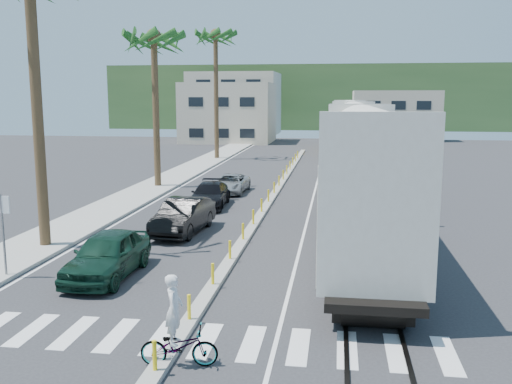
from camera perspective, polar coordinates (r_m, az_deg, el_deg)
ground at (r=17.18m, az=-5.80°, el=-11.74°), size 140.00×140.00×0.00m
sidewalk at (r=42.83m, az=-8.79°, el=1.19°), size 3.00×90.00×0.15m
rails at (r=43.97m, az=9.48°, el=1.33°), size 1.56×100.00×0.06m
median at (r=36.22m, az=1.81°, el=-0.20°), size 0.45×60.00×0.85m
crosswalk at (r=15.40m, az=-7.65°, el=-14.36°), size 14.00×2.20×0.01m
lane_markings at (r=41.45m, az=-0.36°, el=0.93°), size 9.42×90.00×0.01m
freight_train at (r=41.74m, az=9.65°, el=4.86°), size 3.00×60.94×5.85m
palm_trees at (r=40.34m, az=-9.62°, el=15.95°), size 3.50×37.20×13.75m
street_sign at (r=21.25m, az=-24.02°, el=-2.83°), size 0.60×0.08×3.00m
buildings at (r=87.81m, az=1.43°, el=8.34°), size 38.00×27.00×10.00m
hillside at (r=115.59m, az=6.33°, el=9.39°), size 80.00×20.00×12.00m
car_lead at (r=20.53m, az=-14.65°, el=-6.08°), size 1.94×4.73×1.60m
car_second at (r=26.38m, az=-7.30°, el=-2.41°), size 2.46×5.07×1.58m
car_third at (r=32.47m, az=-4.65°, el=-0.30°), size 2.37×4.91×1.37m
car_rear at (r=37.14m, az=-2.57°, el=0.85°), size 2.28×4.48×1.21m
cyclist at (r=13.77m, az=-7.81°, el=-14.18°), size 1.06×1.97×2.21m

